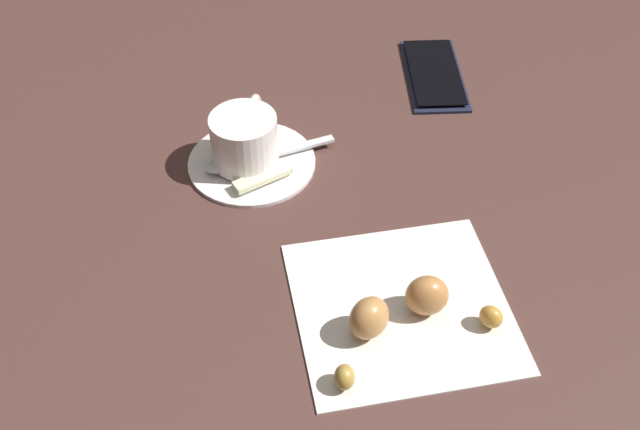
% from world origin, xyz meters
% --- Properties ---
extents(ground_plane, '(1.80, 1.80, 0.00)m').
position_xyz_m(ground_plane, '(0.00, 0.00, 0.00)').
color(ground_plane, '#482D28').
extents(saucer, '(0.13, 0.13, 0.01)m').
position_xyz_m(saucer, '(0.13, 0.02, 0.00)').
color(saucer, white).
rests_on(saucer, ground).
extents(espresso_cup, '(0.09, 0.07, 0.05)m').
position_xyz_m(espresso_cup, '(0.13, 0.02, 0.04)').
color(espresso_cup, white).
rests_on(espresso_cup, saucer).
extents(teaspoon, '(0.03, 0.14, 0.01)m').
position_xyz_m(teaspoon, '(0.12, 0.02, 0.01)').
color(teaspoon, silver).
rests_on(teaspoon, saucer).
extents(sugar_packet, '(0.02, 0.06, 0.01)m').
position_xyz_m(sugar_packet, '(0.09, 0.02, 0.01)').
color(sugar_packet, beige).
rests_on(sugar_packet, saucer).
extents(napkin, '(0.22, 0.23, 0.00)m').
position_xyz_m(napkin, '(-0.11, -0.02, 0.00)').
color(napkin, silver).
rests_on(napkin, ground).
extents(croissant, '(0.07, 0.16, 0.04)m').
position_xyz_m(croissant, '(-0.12, -0.01, 0.02)').
color(croissant, '#BD8634').
rests_on(croissant, napkin).
extents(cell_phone, '(0.16, 0.12, 0.01)m').
position_xyz_m(cell_phone, '(0.18, -0.24, 0.00)').
color(cell_phone, '#1A1F34').
rests_on(cell_phone, ground).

